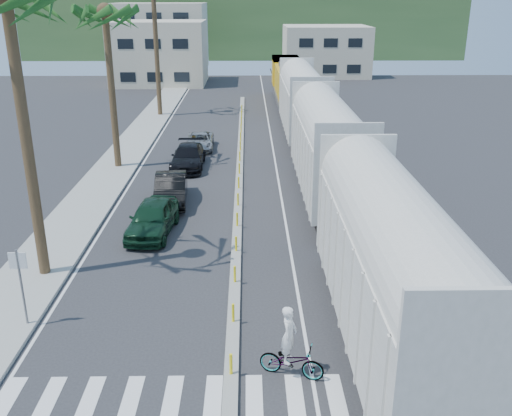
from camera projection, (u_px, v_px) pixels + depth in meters
The scene contains 16 objects.
ground at pixel (232, 358), 18.49m from camera, with size 140.00×140.00×0.00m, color #28282B.
sidewalk at pixel (124, 155), 41.76m from camera, with size 3.00×90.00×0.15m, color gray.
rails at pixel (304, 145), 44.78m from camera, with size 1.56×100.00×0.06m.
median at pixel (239, 175), 37.16m from camera, with size 0.45×60.00×0.85m.
crosswalk at pixel (230, 399), 16.62m from camera, with size 14.00×2.20×0.01m, color silver.
lane_markings at pixel (211, 156), 41.88m from camera, with size 9.42×90.00×0.01m.
freight_train at pixel (316, 129), 37.19m from camera, with size 3.00×60.94×5.85m.
palm_trees at pixel (110, 0), 35.86m from camera, with size 3.50×37.20×13.75m.
street_sign at pixel (20, 277), 19.57m from camera, with size 0.60×0.08×3.00m.
buildings at pixel (200, 44), 84.00m from camera, with size 38.00×27.00×10.00m.
hillside at pixel (244, 24), 110.07m from camera, with size 80.00×20.00×12.00m, color #385628.
car_lead at pixel (153, 218), 27.92m from camera, with size 2.39×5.02×1.66m, color #10311D.
car_second at pixel (171, 189), 32.14m from camera, with size 2.08×5.04×1.62m, color black.
car_third at pixel (188, 157), 38.71m from camera, with size 2.15×5.27×1.53m, color black.
car_rear at pixel (200, 141), 43.55m from camera, with size 2.13×4.46×1.23m, color #96989A.
cyclist at pixel (291, 355), 17.39m from camera, with size 1.94×2.46×2.41m.
Camera 1 is at (0.54, -15.63, 11.04)m, focal length 40.00 mm.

